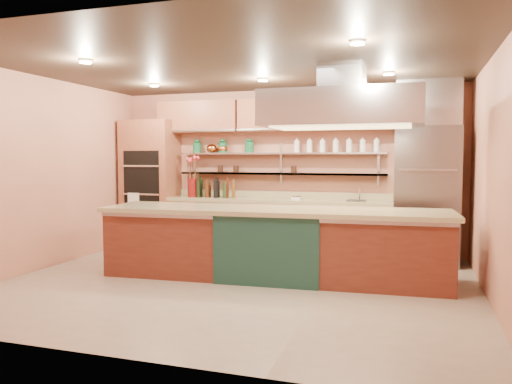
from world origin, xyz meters
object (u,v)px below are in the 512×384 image
(island, at_px, (273,243))
(flower_vase, at_px, (193,187))
(green_canister, at_px, (249,147))
(refrigerator, at_px, (427,195))
(copper_kettle, at_px, (212,148))
(kitchen_scale, at_px, (296,197))

(island, xyz_separation_m, flower_vase, (-1.96, 1.66, 0.62))
(flower_vase, xyz_separation_m, green_canister, (0.99, 0.22, 0.71))
(refrigerator, xyz_separation_m, copper_kettle, (-3.66, 0.23, 0.74))
(copper_kettle, bearing_deg, refrigerator, -3.59)
(kitchen_scale, xyz_separation_m, green_canister, (-0.90, 0.22, 0.84))
(kitchen_scale, bearing_deg, refrigerator, 0.44)
(island, height_order, flower_vase, flower_vase)
(flower_vase, height_order, green_canister, green_canister)
(kitchen_scale, relative_size, green_canister, 0.81)
(island, distance_m, kitchen_scale, 1.74)
(copper_kettle, bearing_deg, green_canister, 0.00)
(refrigerator, bearing_deg, copper_kettle, 176.41)
(island, relative_size, kitchen_scale, 29.85)
(refrigerator, distance_m, kitchen_scale, 2.05)
(refrigerator, xyz_separation_m, flower_vase, (-3.94, 0.01, 0.05))
(kitchen_scale, bearing_deg, flower_vase, -179.28)
(kitchen_scale, distance_m, copper_kettle, 1.82)
(flower_vase, bearing_deg, kitchen_scale, 0.00)
(island, distance_m, green_canister, 2.50)
(green_canister, bearing_deg, flower_vase, -167.44)
(island, bearing_deg, refrigerator, 36.39)
(green_canister, bearing_deg, refrigerator, -4.46)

